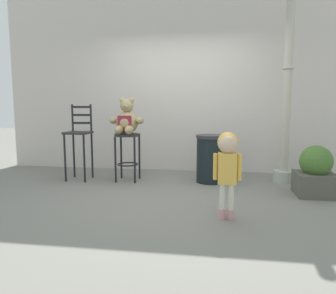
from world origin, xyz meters
TOP-DOWN VIEW (x-y plane):
  - ground_plane at (0.00, 0.00)m, footprint 24.00×24.00m
  - building_wall at (0.00, 1.81)m, footprint 6.68×0.30m
  - bar_stool_with_teddy at (-0.75, 0.72)m, footprint 0.41×0.41m
  - teddy_bear at (-0.75, 0.69)m, footprint 0.55×0.49m
  - child_walking at (0.76, -0.84)m, footprint 0.29×0.23m
  - trash_bin at (0.57, 0.81)m, footprint 0.48×0.48m
  - lamppost at (1.71, 0.98)m, footprint 0.31×0.31m
  - bar_chair_empty at (-1.56, 0.69)m, footprint 0.38×0.38m
  - planter_with_shrub at (1.97, 0.25)m, footprint 0.50×0.50m

SIDE VIEW (x-z plane):
  - ground_plane at x=0.00m, z-range 0.00..0.00m
  - planter_with_shrub at x=1.97m, z-range -0.03..0.65m
  - trash_bin at x=0.57m, z-range 0.00..0.75m
  - bar_stool_with_teddy at x=-0.75m, z-range 0.17..0.93m
  - child_walking at x=0.76m, z-range 0.21..1.13m
  - bar_chair_empty at x=-1.56m, z-range 0.08..1.30m
  - teddy_bear at x=-0.75m, z-range 0.68..1.25m
  - lamppost at x=1.71m, z-range -0.30..2.76m
  - building_wall at x=0.00m, z-range 0.00..3.60m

